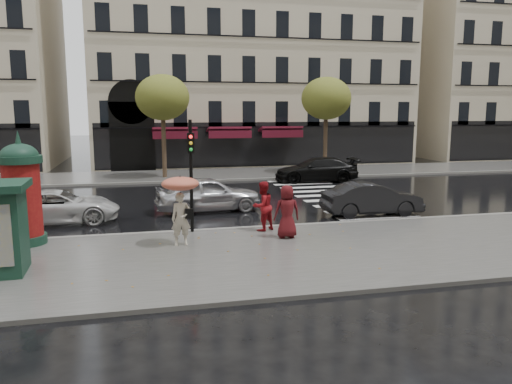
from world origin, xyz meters
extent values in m
plane|color=black|center=(0.00, 0.00, 0.00)|extent=(160.00, 160.00, 0.00)
cube|color=#474744|center=(0.00, -0.50, 0.06)|extent=(90.00, 7.00, 0.12)
cube|color=#474744|center=(0.00, 19.00, 0.06)|extent=(90.00, 6.00, 0.12)
cube|color=slate|center=(0.00, 3.00, 0.07)|extent=(90.00, 0.25, 0.14)
cube|color=slate|center=(0.00, 16.00, 0.07)|extent=(90.00, 0.25, 0.14)
cube|color=silver|center=(6.00, 9.60, 0.01)|extent=(3.60, 11.75, 0.01)
cube|color=#B7A88C|center=(6.00, 30.00, 10.00)|extent=(26.00, 14.00, 20.00)
cylinder|color=#38281C|center=(-2.00, 18.00, 2.60)|extent=(0.28, 0.28, 5.20)
ellipsoid|color=#496620|center=(-2.00, 18.00, 5.20)|extent=(3.40, 3.40, 2.89)
cylinder|color=#38281C|center=(9.00, 18.00, 2.60)|extent=(0.28, 0.28, 5.20)
ellipsoid|color=#496620|center=(9.00, 18.00, 5.20)|extent=(3.40, 3.40, 2.89)
imported|color=beige|center=(-2.36, 1.08, 0.97)|extent=(0.64, 0.43, 1.70)
cylinder|color=black|center=(-2.36, 1.08, 1.54)|extent=(0.02, 0.02, 1.08)
ellipsoid|color=red|center=(-2.36, 1.08, 2.10)|extent=(1.18, 1.18, 0.41)
cone|color=black|center=(-2.36, 1.08, 2.34)|extent=(0.04, 0.04, 0.09)
cube|color=black|center=(-2.11, 1.02, 1.14)|extent=(0.25, 0.11, 0.32)
imported|color=maroon|center=(0.64, 2.40, 1.01)|extent=(1.08, 1.00, 1.77)
imported|color=#4F0F13|center=(1.18, 1.22, 1.02)|extent=(0.89, 0.59, 1.80)
cylinder|color=#143325|center=(-7.26, 2.40, 0.26)|extent=(1.32, 1.32, 0.28)
cylinder|color=maroon|center=(-7.26, 2.40, 1.58)|extent=(1.13, 1.13, 2.36)
cylinder|color=#143325|center=(-7.26, 2.40, 2.85)|extent=(1.36, 1.36, 0.24)
ellipsoid|color=#143325|center=(-7.26, 2.40, 2.95)|extent=(1.17, 1.17, 0.82)
cone|color=#143325|center=(-7.26, 2.40, 3.56)|extent=(0.19, 0.19, 0.42)
cylinder|color=black|center=(-1.84, 2.80, 2.09)|extent=(0.12, 0.12, 3.95)
cube|color=black|center=(-1.86, 2.58, 3.28)|extent=(0.26, 0.19, 0.69)
imported|color=#BABABF|center=(-0.71, 6.87, 0.78)|extent=(4.71, 2.20, 1.56)
imported|color=black|center=(5.92, 4.50, 0.69)|extent=(4.22, 1.53, 1.38)
imported|color=silver|center=(-6.78, 5.90, 0.66)|extent=(4.85, 2.47, 1.31)
imported|color=black|center=(7.11, 14.56, 0.75)|extent=(5.31, 2.54, 1.49)
camera|label=1|loc=(-3.60, -14.53, 4.37)|focal=35.00mm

